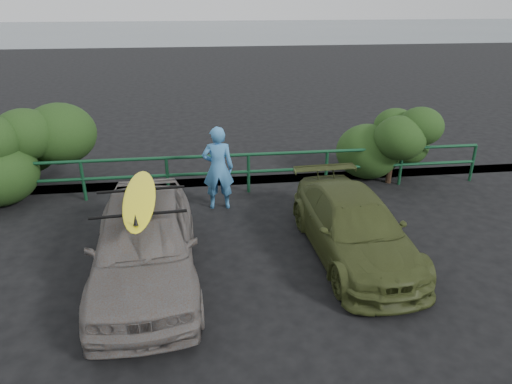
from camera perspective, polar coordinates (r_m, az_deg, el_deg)
ground at (r=7.26m, az=-4.51°, el=-16.23°), size 80.00×80.00×0.00m
ocean at (r=65.75m, az=-7.53°, el=19.32°), size 200.00×200.00×0.00m
guardrail at (r=11.36m, az=-5.97°, el=2.17°), size 14.00×0.08×1.04m
shrub_left at (r=12.47m, az=-28.77°, el=3.53°), size 3.20×2.40×1.96m
shrub_right at (r=12.77m, az=17.02°, el=5.78°), size 3.20×2.40×1.92m
sedan at (r=8.05m, az=-13.77°, el=-6.11°), size 2.01×4.46×1.49m
olive_vehicle at (r=8.84m, az=12.17°, el=-4.31°), size 1.83×4.11×1.17m
man at (r=10.44m, az=-4.77°, el=2.98°), size 0.73×0.50×1.96m
roof_rack at (r=7.71m, az=-14.31°, el=-1.13°), size 1.54×1.12×0.05m
surfboard at (r=7.69m, az=-14.35°, el=-0.72°), size 0.66×2.52×0.07m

